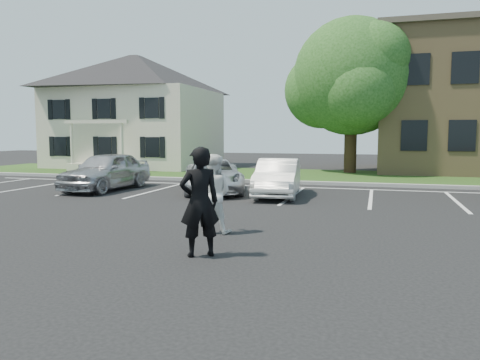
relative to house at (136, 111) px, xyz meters
name	(u,v)px	position (x,y,z in m)	size (l,w,h in m)	color
ground_plane	(227,244)	(13.00, -19.97, -3.83)	(90.00, 90.00, 0.00)	black
curb	(308,183)	(13.00, -7.97, -3.75)	(40.00, 0.30, 0.15)	gray
grass_strip	(319,176)	(13.00, -3.97, -3.79)	(44.00, 8.00, 0.08)	#274018
stall_lines	(333,194)	(14.40, -11.02, -3.82)	(34.00, 5.36, 0.01)	silver
house	(136,111)	(0.00, 0.00, 0.00)	(10.30, 9.22, 7.60)	beige
tree	(354,80)	(14.58, -1.47, 1.52)	(7.80, 7.20, 8.80)	black
man_black_suit	(200,202)	(12.82, -21.04, -2.80)	(0.75, 0.49, 2.06)	black
man_white_shirt	(213,194)	(12.35, -18.98, -2.91)	(0.89, 0.69, 1.83)	white
car_silver_west	(106,171)	(5.35, -12.36, -3.05)	(1.84, 4.58, 1.56)	#ACACB1
car_silver_minivan	(213,176)	(9.81, -11.88, -3.17)	(2.19, 4.75, 1.32)	#B9BCC1
car_white_sedan	(278,178)	(12.48, -12.26, -3.14)	(1.45, 4.17, 1.37)	white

